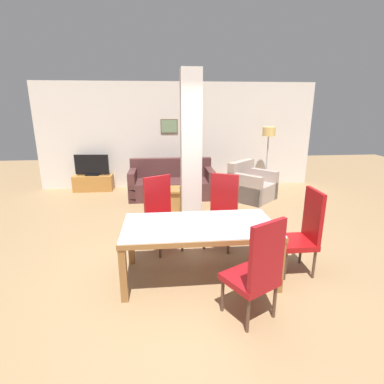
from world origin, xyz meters
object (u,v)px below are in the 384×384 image
at_px(dining_chair_head_right, 303,231).
at_px(tv_screen, 92,165).
at_px(bottle, 161,184).
at_px(tv_stand, 94,183).
at_px(dining_chair_far_right, 222,210).
at_px(armchair, 251,187).
at_px(dining_table, 199,234).
at_px(sofa, 172,184).
at_px(dining_chair_far_left, 161,213).
at_px(floor_lamp, 269,137).
at_px(coffee_table, 170,199).
at_px(dining_chair_near_right, 257,270).

relative_size(dining_chair_head_right, tv_screen, 1.31).
relative_size(bottle, tv_screen, 0.29).
bearing_deg(tv_stand, dining_chair_far_right, -51.39).
relative_size(dining_chair_head_right, armchair, 0.91).
bearing_deg(dining_table, dining_chair_far_right, 62.69).
distance_m(dining_table, sofa, 3.57).
bearing_deg(dining_chair_far_left, floor_lamp, -159.50).
relative_size(armchair, coffee_table, 1.78).
bearing_deg(bottle, tv_stand, 137.39).
xyz_separation_m(dining_chair_far_left, tv_screen, (-1.75, 3.41, 0.09)).
xyz_separation_m(dining_chair_near_right, sofa, (-0.70, 4.42, -0.27)).
relative_size(dining_chair_head_right, sofa, 0.57).
distance_m(armchair, floor_lamp, 1.48).
relative_size(dining_chair_near_right, tv_stand, 1.15).
relative_size(dining_chair_near_right, coffee_table, 1.63).
bearing_deg(tv_screen, tv_stand, -0.00).
xyz_separation_m(dining_chair_head_right, dining_chair_near_right, (-0.88, -0.86, 0.00)).
xyz_separation_m(tv_screen, floor_lamp, (4.47, -0.28, 0.68)).
distance_m(dining_chair_far_left, armchair, 3.10).
bearing_deg(armchair, floor_lamp, -170.54).
bearing_deg(dining_table, dining_chair_far_left, 118.49).
relative_size(dining_chair_far_right, tv_stand, 1.15).
xyz_separation_m(dining_chair_near_right, coffee_table, (-0.77, 3.48, -0.34)).
relative_size(sofa, coffee_table, 2.88).
relative_size(dining_chair_head_right, dining_chair_near_right, 1.00).
distance_m(tv_stand, floor_lamp, 4.62).
bearing_deg(coffee_table, tv_stand, 139.27).
bearing_deg(dining_chair_near_right, floor_lamp, 41.30).
height_order(dining_chair_head_right, bottle, dining_chair_head_right).
xyz_separation_m(dining_chair_head_right, floor_lamp, (0.89, 3.99, 0.77)).
relative_size(dining_table, dining_chair_near_right, 1.69).
relative_size(tv_screen, floor_lamp, 0.53).
xyz_separation_m(dining_table, dining_chair_near_right, (0.47, -0.86, -0.02)).
bearing_deg(tv_stand, armchair, -16.29).
height_order(dining_table, sofa, sofa).
relative_size(dining_chair_far_left, dining_chair_head_right, 1.00).
distance_m(dining_chair_near_right, armchair, 4.19).
relative_size(armchair, tv_screen, 1.43).
distance_m(coffee_table, bottle, 0.37).
distance_m(dining_table, tv_stand, 4.83).
bearing_deg(tv_stand, dining_chair_near_right, -62.36).
bearing_deg(tv_screen, dining_chair_far_left, 122.66).
distance_m(sofa, tv_stand, 2.12).
bearing_deg(dining_chair_far_right, dining_chair_head_right, 161.57).
relative_size(coffee_table, tv_screen, 0.80).
bearing_deg(dining_chair_near_right, dining_chair_head_right, 15.74).
bearing_deg(sofa, floor_lamp, -169.94).
bearing_deg(tv_stand, coffee_table, -40.73).
height_order(sofa, armchair, sofa).
distance_m(coffee_table, tv_screen, 2.57).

